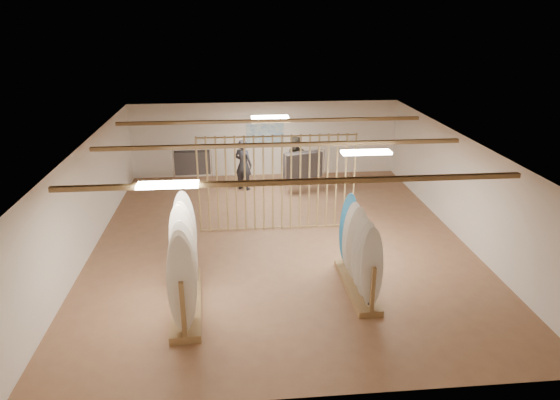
{
  "coord_description": "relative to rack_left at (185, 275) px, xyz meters",
  "views": [
    {
      "loc": [
        -1.17,
        -12.42,
        5.93
      ],
      "look_at": [
        0.0,
        0.0,
        1.2
      ],
      "focal_mm": 32.0,
      "sensor_mm": 36.0,
      "label": 1
    }
  ],
  "objects": [
    {
      "name": "light_panels",
      "position": [
        2.3,
        3.05,
        1.98
      ],
      "size": [
        1.2,
        0.35,
        0.06
      ],
      "primitive_type": "cube",
      "color": "white",
      "rests_on": "ground"
    },
    {
      "name": "shopper_b",
      "position": [
        3.32,
        7.74,
        0.25
      ],
      "size": [
        1.22,
        1.22,
        2.01
      ],
      "primitive_type": "imported",
      "rotation": [
        0.0,
        0.0,
        -0.78
      ],
      "color": "#3D382F",
      "rests_on": "floor"
    },
    {
      "name": "poster",
      "position": [
        2.3,
        9.03,
        0.84
      ],
      "size": [
        1.4,
        0.03,
        0.9
      ],
      "primitive_type": "cube",
      "color": "#3875C5",
      "rests_on": "ground"
    },
    {
      "name": "wall_left",
      "position": [
        -2.7,
        3.05,
        0.64
      ],
      "size": [
        0.0,
        12.0,
        12.0
      ],
      "primitive_type": "plane",
      "rotation": [
        1.57,
        0.0,
        1.57
      ],
      "color": "white",
      "rests_on": "ground"
    },
    {
      "name": "ceiling_slats",
      "position": [
        2.3,
        3.05,
        1.96
      ],
      "size": [
        9.5,
        6.12,
        0.1
      ],
      "primitive_type": "cube",
      "color": "olive",
      "rests_on": "ground"
    },
    {
      "name": "clothing_rack_b",
      "position": [
        3.45,
        6.9,
        0.24
      ],
      "size": [
        1.38,
        0.69,
        1.53
      ],
      "rotation": [
        0.0,
        0.0,
        0.27
      ],
      "color": "silver",
      "rests_on": "floor"
    },
    {
      "name": "floor",
      "position": [
        2.3,
        3.05,
        -0.76
      ],
      "size": [
        12.0,
        12.0,
        0.0
      ],
      "primitive_type": "plane",
      "color": "#8F6445",
      "rests_on": "ground"
    },
    {
      "name": "shopper_a",
      "position": [
        1.42,
        7.43,
        0.27
      ],
      "size": [
        0.9,
        0.83,
        2.05
      ],
      "primitive_type": "imported",
      "rotation": [
        0.0,
        0.0,
        2.58
      ],
      "color": "#24252B",
      "rests_on": "floor"
    },
    {
      "name": "wall_right",
      "position": [
        7.3,
        3.05,
        0.64
      ],
      "size": [
        0.0,
        12.0,
        12.0
      ],
      "primitive_type": "plane",
      "rotation": [
        1.57,
        0.0,
        -1.57
      ],
      "color": "white",
      "rests_on": "ground"
    },
    {
      "name": "ceiling",
      "position": [
        2.3,
        3.05,
        2.04
      ],
      "size": [
        12.0,
        12.0,
        0.0
      ],
      "primitive_type": "plane",
      "rotation": [
        3.14,
        0.0,
        0.0
      ],
      "color": "#9B9993",
      "rests_on": "ground"
    },
    {
      "name": "rack_left",
      "position": [
        0.0,
        0.0,
        0.0
      ],
      "size": [
        0.77,
        2.77,
        2.21
      ],
      "rotation": [
        0.0,
        0.0,
        0.06
      ],
      "color": "olive",
      "rests_on": "floor"
    },
    {
      "name": "clothing_rack_a",
      "position": [
        -0.36,
        7.77,
        0.17
      ],
      "size": [
        1.34,
        0.38,
        1.43
      ],
      "rotation": [
        0.0,
        0.0,
        0.04
      ],
      "color": "silver",
      "rests_on": "floor"
    },
    {
      "name": "bamboo_partition",
      "position": [
        2.3,
        3.85,
        0.64
      ],
      "size": [
        4.45,
        0.05,
        2.78
      ],
      "color": "tan",
      "rests_on": "ground"
    },
    {
      "name": "wall_back",
      "position": [
        2.3,
        9.05,
        0.64
      ],
      "size": [
        12.0,
        0.0,
        12.0
      ],
      "primitive_type": "plane",
      "rotation": [
        1.57,
        0.0,
        0.0
      ],
      "color": "white",
      "rests_on": "ground"
    },
    {
      "name": "rack_right",
      "position": [
        3.81,
        0.35,
        -0.1
      ],
      "size": [
        0.57,
        2.39,
        1.92
      ],
      "rotation": [
        0.0,
        0.0,
        0.02
      ],
      "color": "olive",
      "rests_on": "floor"
    },
    {
      "name": "wall_front",
      "position": [
        2.3,
        -2.95,
        0.64
      ],
      "size": [
        12.0,
        0.0,
        12.0
      ],
      "primitive_type": "plane",
      "rotation": [
        -1.57,
        0.0,
        0.0
      ],
      "color": "white",
      "rests_on": "ground"
    }
  ]
}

